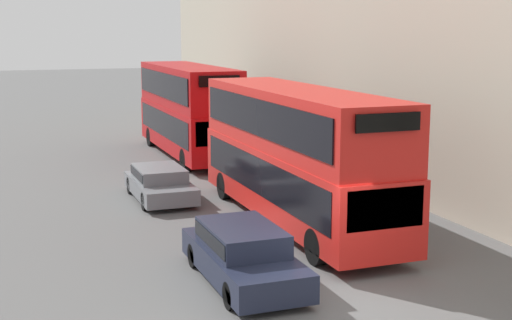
% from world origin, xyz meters
% --- Properties ---
extents(ground_plane, '(200.00, 200.00, 0.00)m').
position_xyz_m(ground_plane, '(0.00, 0.00, 0.00)').
color(ground_plane, '#5B5B5B').
extents(bus_leading, '(2.59, 11.21, 4.37)m').
position_xyz_m(bus_leading, '(1.60, 6.60, 2.41)').
color(bus_leading, red).
rests_on(bus_leading, ground).
extents(bus_second_in_queue, '(2.59, 10.44, 4.45)m').
position_xyz_m(bus_second_in_queue, '(1.60, 19.86, 2.45)').
color(bus_second_in_queue, '#B20C0F').
rests_on(bus_second_in_queue, ground).
extents(car_dark_sedan, '(1.90, 4.79, 1.43)m').
position_xyz_m(car_dark_sedan, '(-1.80, 2.05, 0.75)').
color(car_dark_sedan, '#1E2338').
rests_on(car_dark_sedan, ground).
extents(car_hatchback, '(1.88, 4.28, 1.22)m').
position_xyz_m(car_hatchback, '(-1.80, 11.31, 0.65)').
color(car_hatchback, slate).
rests_on(car_hatchback, ground).
extents(pedestrian, '(0.36, 0.36, 1.76)m').
position_xyz_m(pedestrian, '(4.18, 17.26, 0.82)').
color(pedestrian, brown).
rests_on(pedestrian, ground).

